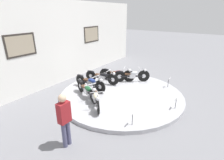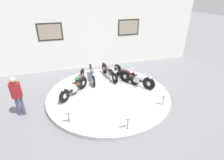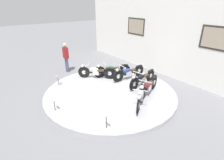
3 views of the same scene
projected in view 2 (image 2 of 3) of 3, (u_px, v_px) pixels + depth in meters
The scene contains 13 objects.
ground_plane at pixel (109, 96), 8.44m from camera, with size 60.00×60.00×0.00m, color slate.
display_platform at pixel (109, 94), 8.40m from camera, with size 5.78×5.78×0.16m, color #ADADB2.
back_wall at pixel (91, 33), 10.75m from camera, with size 14.00×0.22×4.41m.
motorcycle_cream at pixel (74, 88), 8.02m from camera, with size 1.40×1.45×0.78m.
motorcycle_green at pixel (78, 80), 8.75m from camera, with size 0.83×1.84×0.79m.
motorcycle_blue at pixel (92, 74), 9.36m from camera, with size 0.54×1.97×0.79m.
motorcycle_black at pixel (110, 72), 9.60m from camera, with size 0.54×1.95×0.79m.
motorcycle_maroon at pixel (126, 73), 9.39m from camera, with size 0.78×1.90×0.80m.
motorcycle_silver at pixel (137, 79), 8.81m from camera, with size 1.26×1.63×0.80m.
info_placard_front_left at pixel (68, 115), 6.32m from camera, with size 0.26×0.11×0.51m.
info_placard_front_centre at pixel (128, 121), 6.03m from camera, with size 0.26×0.11×0.51m.
info_placard_front_right at pixel (164, 98), 7.31m from camera, with size 0.26×0.11×0.51m.
visitor_standing at pixel (17, 94), 6.73m from camera, with size 0.36×0.23×1.72m.
Camera 2 is at (-1.87, -6.90, 4.55)m, focal length 28.00 mm.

